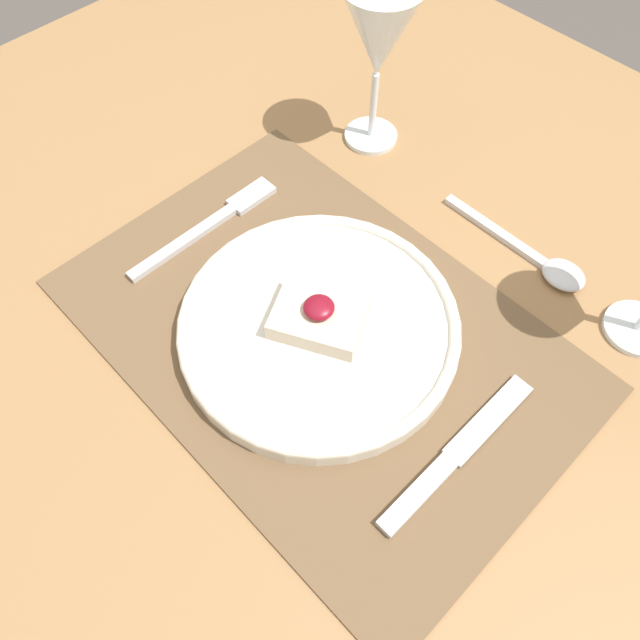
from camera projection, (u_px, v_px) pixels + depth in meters
ground_plane at (320, 532)px, 1.21m from camera, size 8.00×8.00×0.00m
dining_table at (319, 377)px, 0.66m from camera, size 1.24×1.14×0.74m
placemat at (319, 333)px, 0.59m from camera, size 0.48×0.32×0.00m
dinner_plate at (320, 324)px, 0.58m from camera, size 0.26×0.26×0.05m
fork at (214, 221)px, 0.66m from camera, size 0.02×0.18×0.01m
knife at (448, 462)px, 0.51m from camera, size 0.02×0.18×0.01m
spoon at (543, 261)px, 0.63m from camera, size 0.17×0.04×0.01m
wine_glass_far at (379, 38)px, 0.63m from camera, size 0.08×0.08×0.18m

